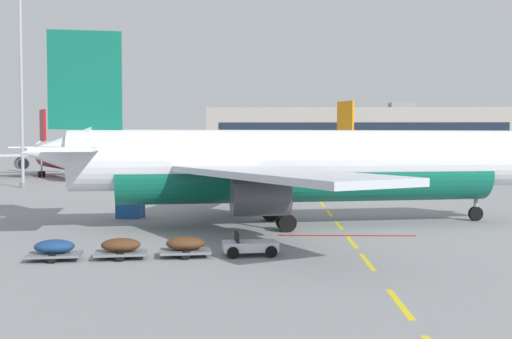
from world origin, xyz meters
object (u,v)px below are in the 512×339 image
ground_power_truck (359,179)px  baggage_train (154,247)px  airliner_foreground (299,165)px  uld_cargo_container (130,207)px  airliner_mid_left (59,154)px  apron_light_mast_near (20,29)px  airliner_far_center (303,148)px

ground_power_truck → baggage_train: (-14.17, -33.52, -1.11)m
airliner_foreground → uld_cargo_container: size_ratio=18.34×
airliner_mid_left → apron_light_mast_near: bearing=-82.4°
airliner_far_center → ground_power_truck: (2.62, -60.20, -2.35)m
baggage_train → apron_light_mast_near: bearing=118.5°
uld_cargo_container → apron_light_mast_near: (-18.78, 27.66, 17.51)m
airliner_foreground → apron_light_mast_near: size_ratio=1.15×
uld_cargo_container → apron_light_mast_near: apron_light_mast_near is taller
airliner_mid_left → apron_light_mast_near: (2.71, -20.24, 14.91)m
airliner_foreground → ground_power_truck: bearing=72.5°
apron_light_mast_near → ground_power_truck: bearing=-14.1°
apron_light_mast_near → airliner_mid_left: bearing=97.6°
airliner_mid_left → baggage_train: (26.05, -63.15, -2.87)m
baggage_train → uld_cargo_container: bearing=106.7°
apron_light_mast_near → airliner_foreground: bearing=-45.5°
airliner_far_center → apron_light_mast_near: (-34.89, -50.80, 14.32)m
airliner_far_center → apron_light_mast_near: bearing=-124.5°
airliner_mid_left → airliner_foreground: bearing=-57.1°
airliner_far_center → uld_cargo_container: (-16.11, -78.46, -3.19)m
airliner_foreground → uld_cargo_container: 12.77m
ground_power_truck → baggage_train: size_ratio=0.59×
airliner_far_center → uld_cargo_container: bearing=-101.6°
airliner_mid_left → baggage_train: bearing=-67.6°
airliner_foreground → airliner_mid_left: bearing=122.9°
ground_power_truck → uld_cargo_container: 26.18m
airliner_foreground → airliner_mid_left: 61.32m
airliner_foreground → uld_cargo_container: bearing=163.3°
airliner_foreground → airliner_far_center: (4.26, 82.02, 0.04)m
airliner_foreground → airliner_far_center: size_ratio=1.05×
airliner_foreground → apron_light_mast_near: (-30.64, 31.22, 14.36)m
airliner_far_center → ground_power_truck: bearing=-87.5°
airliner_mid_left → ground_power_truck: bearing=-36.4°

